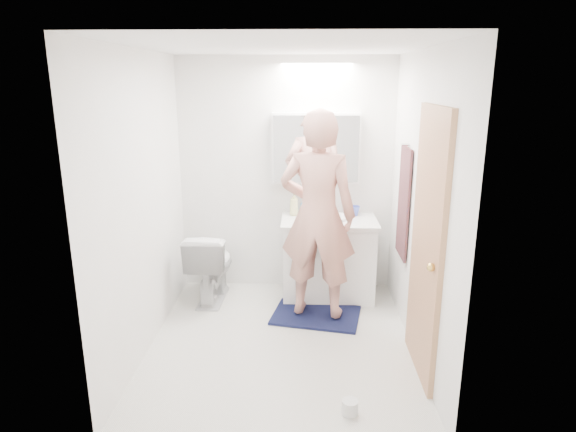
{
  "coord_description": "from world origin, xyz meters",
  "views": [
    {
      "loc": [
        0.18,
        -3.79,
        2.17
      ],
      "look_at": [
        0.05,
        0.25,
        1.05
      ],
      "focal_mm": 30.94,
      "sensor_mm": 36.0,
      "label": 1
    }
  ],
  "objects_px": {
    "toilet_paper_roll": "(350,407)",
    "toilet": "(211,265)",
    "vanity_cabinet": "(328,260)",
    "person": "(318,215)",
    "medicine_cabinet": "(316,148)",
    "soap_bottle_b": "(306,206)",
    "toothbrush_cup": "(355,211)",
    "soap_bottle_a": "(294,204)"
  },
  "relations": [
    {
      "from": "toilet",
      "to": "vanity_cabinet",
      "type": "bearing_deg",
      "value": -171.88
    },
    {
      "from": "medicine_cabinet",
      "to": "soap_bottle_a",
      "type": "distance_m",
      "value": 0.6
    },
    {
      "from": "vanity_cabinet",
      "to": "medicine_cabinet",
      "type": "relative_size",
      "value": 1.02
    },
    {
      "from": "soap_bottle_a",
      "to": "soap_bottle_b",
      "type": "relative_size",
      "value": 1.27
    },
    {
      "from": "vanity_cabinet",
      "to": "soap_bottle_a",
      "type": "relative_size",
      "value": 3.76
    },
    {
      "from": "toilet",
      "to": "toilet_paper_roll",
      "type": "bearing_deg",
      "value": 127.61
    },
    {
      "from": "soap_bottle_b",
      "to": "toilet_paper_roll",
      "type": "distance_m",
      "value": 2.26
    },
    {
      "from": "toilet_paper_roll",
      "to": "toothbrush_cup",
      "type": "bearing_deg",
      "value": 84.36
    },
    {
      "from": "toothbrush_cup",
      "to": "toilet_paper_roll",
      "type": "distance_m",
      "value": 2.22
    },
    {
      "from": "person",
      "to": "toilet_paper_roll",
      "type": "distance_m",
      "value": 1.71
    },
    {
      "from": "medicine_cabinet",
      "to": "toilet",
      "type": "relative_size",
      "value": 1.21
    },
    {
      "from": "toilet",
      "to": "soap_bottle_a",
      "type": "height_order",
      "value": "soap_bottle_a"
    },
    {
      "from": "vanity_cabinet",
      "to": "person",
      "type": "height_order",
      "value": "person"
    },
    {
      "from": "vanity_cabinet",
      "to": "toilet",
      "type": "xyz_separation_m",
      "value": [
        -1.18,
        -0.11,
        -0.03
      ]
    },
    {
      "from": "vanity_cabinet",
      "to": "person",
      "type": "distance_m",
      "value": 0.78
    },
    {
      "from": "toilet",
      "to": "soap_bottle_b",
      "type": "distance_m",
      "value": 1.13
    },
    {
      "from": "person",
      "to": "soap_bottle_a",
      "type": "relative_size",
      "value": 7.9
    },
    {
      "from": "vanity_cabinet",
      "to": "toilet_paper_roll",
      "type": "bearing_deg",
      "value": -88.09
    },
    {
      "from": "person",
      "to": "soap_bottle_a",
      "type": "xyz_separation_m",
      "value": [
        -0.22,
        0.63,
        -0.05
      ]
    },
    {
      "from": "soap_bottle_b",
      "to": "person",
      "type": "bearing_deg",
      "value": -80.89
    },
    {
      "from": "person",
      "to": "soap_bottle_b",
      "type": "relative_size",
      "value": 10.06
    },
    {
      "from": "medicine_cabinet",
      "to": "toilet",
      "type": "bearing_deg",
      "value": -162.72
    },
    {
      "from": "vanity_cabinet",
      "to": "medicine_cabinet",
      "type": "bearing_deg",
      "value": 123.42
    },
    {
      "from": "toothbrush_cup",
      "to": "toilet",
      "type": "bearing_deg",
      "value": -169.25
    },
    {
      "from": "soap_bottle_b",
      "to": "toilet",
      "type": "bearing_deg",
      "value": -162.7
    },
    {
      "from": "soap_bottle_a",
      "to": "soap_bottle_b",
      "type": "xyz_separation_m",
      "value": [
        0.12,
        0.03,
        -0.03
      ]
    },
    {
      "from": "toothbrush_cup",
      "to": "toilet_paper_roll",
      "type": "xyz_separation_m",
      "value": [
        -0.2,
        -2.05,
        -0.82
      ]
    },
    {
      "from": "medicine_cabinet",
      "to": "soap_bottle_b",
      "type": "relative_size",
      "value": 4.68
    },
    {
      "from": "medicine_cabinet",
      "to": "toothbrush_cup",
      "type": "height_order",
      "value": "medicine_cabinet"
    },
    {
      "from": "medicine_cabinet",
      "to": "soap_bottle_b",
      "type": "xyz_separation_m",
      "value": [
        -0.1,
        -0.03,
        -0.59
      ]
    },
    {
      "from": "medicine_cabinet",
      "to": "soap_bottle_a",
      "type": "xyz_separation_m",
      "value": [
        -0.22,
        -0.06,
        -0.56
      ]
    },
    {
      "from": "vanity_cabinet",
      "to": "toilet_paper_roll",
      "type": "distance_m",
      "value": 1.92
    },
    {
      "from": "toilet_paper_roll",
      "to": "toilet",
      "type": "bearing_deg",
      "value": 125.05
    },
    {
      "from": "medicine_cabinet",
      "to": "toilet_paper_roll",
      "type": "distance_m",
      "value": 2.56
    },
    {
      "from": "vanity_cabinet",
      "to": "soap_bottle_a",
      "type": "bearing_deg",
      "value": 157.05
    },
    {
      "from": "medicine_cabinet",
      "to": "toilet",
      "type": "height_order",
      "value": "medicine_cabinet"
    },
    {
      "from": "medicine_cabinet",
      "to": "soap_bottle_b",
      "type": "height_order",
      "value": "medicine_cabinet"
    },
    {
      "from": "toilet",
      "to": "toilet_paper_roll",
      "type": "distance_m",
      "value": 2.19
    },
    {
      "from": "vanity_cabinet",
      "to": "medicine_cabinet",
      "type": "distance_m",
      "value": 1.14
    },
    {
      "from": "medicine_cabinet",
      "to": "toilet_paper_roll",
      "type": "bearing_deg",
      "value": -84.52
    },
    {
      "from": "medicine_cabinet",
      "to": "person",
      "type": "height_order",
      "value": "person"
    },
    {
      "from": "soap_bottle_a",
      "to": "toothbrush_cup",
      "type": "bearing_deg",
      "value": 0.92
    }
  ]
}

